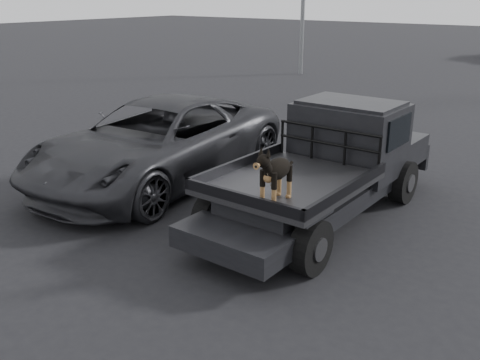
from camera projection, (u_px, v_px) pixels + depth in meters
The scene contains 6 objects.
ground at pixel (262, 262), 7.38m from camera, with size 120.00×120.00×0.00m, color black.
flatbed_ute at pixel (320, 191), 8.71m from camera, with size 2.00×5.40×0.92m, color black, non-canonical shape.
ute_cab at pixel (350, 126), 9.12m from camera, with size 1.72×1.30×0.88m, color black, non-canonical shape.
headache_rack at pixel (328, 145), 8.61m from camera, with size 1.80×0.08×0.55m, color black, non-canonical shape.
dog at pixel (276, 174), 6.96m from camera, with size 0.32×0.60×0.74m, color black, non-canonical shape.
parked_suv at pixel (158, 142), 10.32m from camera, with size 2.63×5.69×1.58m, color #29292D.
Camera 1 is at (3.75, -5.42, 3.52)m, focal length 40.00 mm.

